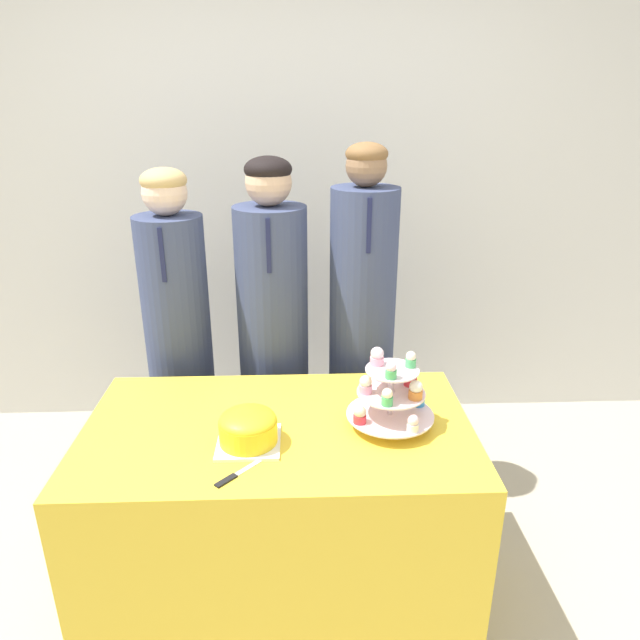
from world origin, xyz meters
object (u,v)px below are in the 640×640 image
at_px(round_cake, 248,427).
at_px(cake_knife, 237,474).
at_px(cupcake_stand, 391,392).
at_px(student_0, 180,352).
at_px(student_2, 361,340).
at_px(student_1, 274,347).

distance_m(round_cake, cake_knife, 0.18).
height_order(round_cake, cupcake_stand, cupcake_stand).
bearing_deg(round_cake, student_0, 116.17).
height_order(cupcake_stand, student_2, student_2).
height_order(cake_knife, student_1, student_1).
relative_size(round_cake, cupcake_stand, 0.68).
bearing_deg(cupcake_stand, student_0, 142.71).
bearing_deg(cupcake_stand, student_1, 123.51).
relative_size(cake_knife, cupcake_stand, 0.64).
bearing_deg(cupcake_stand, round_cake, -168.48).
height_order(student_0, student_1, student_1).
distance_m(cake_knife, student_1, 0.92).
bearing_deg(student_2, student_0, -180.00).
xyz_separation_m(cake_knife, student_0, (-0.35, 0.91, -0.00)).
xyz_separation_m(cupcake_stand, student_0, (-0.85, 0.65, -0.13)).
bearing_deg(student_1, student_2, -0.00).
bearing_deg(cake_knife, cupcake_stand, -18.64).
relative_size(cake_knife, student_2, 0.12).
bearing_deg(student_1, student_0, -180.00).
xyz_separation_m(cake_knife, cupcake_stand, (0.51, 0.27, 0.13)).
xyz_separation_m(student_1, student_2, (0.40, -0.00, 0.02)).
height_order(student_1, student_2, student_2).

